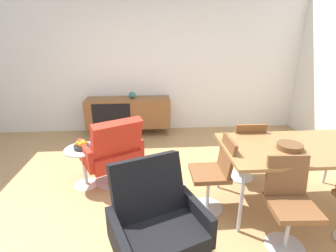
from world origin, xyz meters
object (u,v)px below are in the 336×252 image
at_px(fruit_bowl, 82,146).
at_px(dining_chair_back_left, 244,148).
at_px(dining_table, 297,150).
at_px(dining_chair_near_window, 215,171).
at_px(side_table_round, 84,163).
at_px(sideboard, 128,113).
at_px(lounge_chair_red, 113,151).
at_px(wooden_bowl_on_table, 290,147).
at_px(vase_cobalt, 132,95).
at_px(dining_chair_front_left, 289,201).
at_px(armchair_black_shell, 156,222).

bearing_deg(fruit_bowl, dining_chair_back_left, -0.95).
xyz_separation_m(dining_table, dining_chair_near_window, (-0.89, 0.00, -0.23)).
bearing_deg(side_table_round, sideboard, 75.82).
bearing_deg(lounge_chair_red, dining_table, -16.33).
xyz_separation_m(sideboard, dining_chair_back_left, (1.64, -1.82, 0.03)).
xyz_separation_m(wooden_bowl_on_table, dining_chair_near_window, (-0.77, 0.06, -0.30)).
bearing_deg(wooden_bowl_on_table, vase_cobalt, 126.15).
height_order(dining_chair_front_left, fruit_bowl, dining_chair_front_left).
relative_size(vase_cobalt, wooden_bowl_on_table, 0.53).
distance_m(dining_chair_front_left, side_table_round, 2.40).
xyz_separation_m(vase_cobalt, dining_chair_front_left, (1.56, -2.94, -0.31)).
height_order(sideboard, lounge_chair_red, lounge_chair_red).
height_order(dining_chair_near_window, armchair_black_shell, armchair_black_shell).
bearing_deg(dining_chair_near_window, dining_chair_front_left, -45.90).
height_order(dining_chair_back_left, lounge_chair_red, lounge_chair_red).
xyz_separation_m(lounge_chair_red, side_table_round, (-0.38, -0.01, -0.15)).
bearing_deg(armchair_black_shell, lounge_chair_red, 111.03).
xyz_separation_m(sideboard, fruit_bowl, (-0.45, -1.79, 0.12)).
distance_m(dining_chair_back_left, armchair_black_shell, 1.76).
bearing_deg(side_table_round, vase_cobalt, 73.17).
bearing_deg(fruit_bowl, dining_table, -13.65).
bearing_deg(dining_table, dining_chair_near_window, 179.97).
bearing_deg(sideboard, fruit_bowl, -104.12).
xyz_separation_m(armchair_black_shell, side_table_round, (-0.89, 1.33, -0.15)).
distance_m(dining_chair_back_left, fruit_bowl, 2.09).
bearing_deg(dining_chair_near_window, armchair_black_shell, -132.13).
xyz_separation_m(vase_cobalt, armchair_black_shell, (0.35, -3.11, -0.31)).
xyz_separation_m(dining_chair_near_window, dining_chair_front_left, (0.54, -0.56, 0.00)).
bearing_deg(vase_cobalt, sideboard, -178.79).
bearing_deg(fruit_bowl, side_table_round, 126.81).
bearing_deg(armchair_black_shell, dining_chair_back_left, 47.08).
height_order(vase_cobalt, lounge_chair_red, lounge_chair_red).
xyz_separation_m(dining_chair_front_left, fruit_bowl, (-2.10, 1.15, 0.09)).
height_order(dining_table, fruit_bowl, dining_table).
relative_size(vase_cobalt, side_table_round, 0.26).
distance_m(vase_cobalt, dining_chair_back_left, 2.41).
bearing_deg(side_table_round, dining_chair_near_window, -20.93).
bearing_deg(armchair_black_shell, side_table_round, 123.91).
distance_m(dining_chair_near_window, armchair_black_shell, 0.99).
distance_m(dining_chair_front_left, fruit_bowl, 2.39).
bearing_deg(dining_chair_near_window, wooden_bowl_on_table, -4.50).
bearing_deg(armchair_black_shell, dining_table, 25.27).
xyz_separation_m(sideboard, dining_chair_near_window, (1.11, -2.38, 0.03)).
height_order(armchair_black_shell, side_table_round, armchair_black_shell).
relative_size(dining_chair_back_left, side_table_round, 1.65).
distance_m(dining_chair_near_window, dining_chair_front_left, 0.78).
height_order(sideboard, vase_cobalt, vase_cobalt).
distance_m(dining_table, dining_chair_back_left, 0.70).
bearing_deg(dining_chair_front_left, fruit_bowl, 151.20).
bearing_deg(dining_chair_near_window, lounge_chair_red, 152.80).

